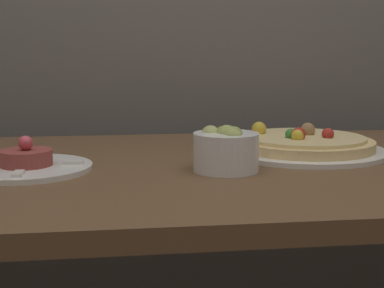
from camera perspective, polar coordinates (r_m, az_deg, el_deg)
The scene contains 4 objects.
dining_table at distance 1.10m, azimuth 2.14°, elevation -7.02°, with size 1.46×0.80×0.78m.
pizza_plate at distance 1.20m, azimuth 11.74°, elevation -0.08°, with size 0.36×0.36×0.06m.
tartare_plate at distance 1.04m, azimuth -17.23°, elevation -2.09°, with size 0.24×0.24×0.07m.
small_bowl at distance 0.99m, azimuth 3.63°, elevation -0.52°, with size 0.12×0.12×0.09m.
Camera 1 is at (-0.18, -0.64, 0.99)m, focal length 50.00 mm.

